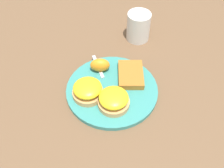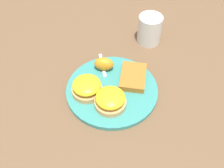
{
  "view_description": "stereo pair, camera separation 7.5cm",
  "coord_description": "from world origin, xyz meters",
  "px_view_note": "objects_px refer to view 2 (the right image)",
  "views": [
    {
      "loc": [
        -0.49,
        0.04,
        0.61
      ],
      "look_at": [
        0.0,
        0.0,
        0.03
      ],
      "focal_mm": 42.0,
      "sensor_mm": 36.0,
      "label": 1
    },
    {
      "loc": [
        -0.49,
        -0.04,
        0.61
      ],
      "look_at": [
        0.0,
        0.0,
        0.03
      ],
      "focal_mm": 42.0,
      "sensor_mm": 36.0,
      "label": 2
    }
  ],
  "objects_px": {
    "sandwich_benedict_left": "(87,87)",
    "fork": "(105,79)",
    "hashbrown_patty": "(133,77)",
    "cup": "(150,29)",
    "sandwich_benedict_right": "(110,100)",
    "orange_wedge": "(104,64)"
  },
  "relations": [
    {
      "from": "sandwich_benedict_left",
      "to": "fork",
      "type": "xyz_separation_m",
      "value": [
        0.05,
        -0.05,
        -0.02
      ]
    },
    {
      "from": "fork",
      "to": "orange_wedge",
      "type": "bearing_deg",
      "value": 11.11
    },
    {
      "from": "fork",
      "to": "cup",
      "type": "relative_size",
      "value": 1.69
    },
    {
      "from": "sandwich_benedict_right",
      "to": "orange_wedge",
      "type": "distance_m",
      "value": 0.14
    },
    {
      "from": "hashbrown_patty",
      "to": "orange_wedge",
      "type": "bearing_deg",
      "value": 68.78
    },
    {
      "from": "sandwich_benedict_right",
      "to": "hashbrown_patty",
      "type": "distance_m",
      "value": 0.12
    },
    {
      "from": "fork",
      "to": "cup",
      "type": "bearing_deg",
      "value": -32.61
    },
    {
      "from": "hashbrown_patty",
      "to": "orange_wedge",
      "type": "relative_size",
      "value": 1.77
    },
    {
      "from": "sandwich_benedict_left",
      "to": "cup",
      "type": "height_order",
      "value": "cup"
    },
    {
      "from": "hashbrown_patty",
      "to": "cup",
      "type": "xyz_separation_m",
      "value": [
        0.2,
        -0.05,
        0.03
      ]
    },
    {
      "from": "hashbrown_patty",
      "to": "fork",
      "type": "xyz_separation_m",
      "value": [
        -0.01,
        0.08,
        -0.01
      ]
    },
    {
      "from": "hashbrown_patty",
      "to": "sandwich_benedict_right",
      "type": "bearing_deg",
      "value": 148.96
    },
    {
      "from": "cup",
      "to": "fork",
      "type": "bearing_deg",
      "value": 147.39
    },
    {
      "from": "hashbrown_patty",
      "to": "cup",
      "type": "height_order",
      "value": "cup"
    },
    {
      "from": "sandwich_benedict_right",
      "to": "cup",
      "type": "bearing_deg",
      "value": -20.26
    },
    {
      "from": "hashbrown_patty",
      "to": "cup",
      "type": "bearing_deg",
      "value": -14.1
    },
    {
      "from": "sandwich_benedict_right",
      "to": "hashbrown_patty",
      "type": "xyz_separation_m",
      "value": [
        0.1,
        -0.06,
        -0.01
      ]
    },
    {
      "from": "sandwich_benedict_right",
      "to": "cup",
      "type": "height_order",
      "value": "cup"
    },
    {
      "from": "fork",
      "to": "cup",
      "type": "distance_m",
      "value": 0.25
    },
    {
      "from": "sandwich_benedict_left",
      "to": "hashbrown_patty",
      "type": "distance_m",
      "value": 0.14
    },
    {
      "from": "sandwich_benedict_left",
      "to": "cup",
      "type": "xyz_separation_m",
      "value": [
        0.26,
        -0.18,
        0.01
      ]
    },
    {
      "from": "sandwich_benedict_left",
      "to": "hashbrown_patty",
      "type": "xyz_separation_m",
      "value": [
        0.06,
        -0.13,
        -0.01
      ]
    }
  ]
}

